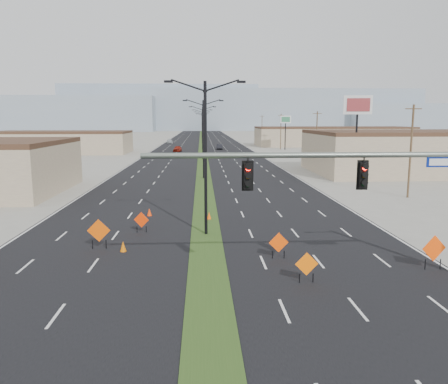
{
  "coord_description": "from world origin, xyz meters",
  "views": [
    {
      "loc": [
        -0.26,
        -16.32,
        7.6
      ],
      "look_at": [
        1.1,
        10.03,
        3.2
      ],
      "focal_mm": 35.0,
      "sensor_mm": 36.0,
      "label": 1
    }
  ],
  "objects_px": {
    "streetlight_4": "(202,126)",
    "pole_sign_east_far": "(286,122)",
    "construction_sign_3": "(307,265)",
    "cone_3": "(149,212)",
    "streetlight_0": "(206,153)",
    "streetlight_2": "(203,131)",
    "construction_sign_4": "(279,244)",
    "construction_sign_2": "(99,231)",
    "construction_sign_5": "(434,249)",
    "car_mid": "(220,147)",
    "cone_2": "(279,236)",
    "streetlight_3": "(202,128)",
    "pole_sign_east_near": "(358,111)",
    "signal_mast": "(405,185)",
    "cone_0": "(123,247)",
    "streetlight_1": "(203,137)",
    "streetlight_6": "(202,124)",
    "construction_sign_1": "(141,221)",
    "streetlight_5": "(202,125)",
    "car_far": "(170,141)",
    "car_left": "(178,149)",
    "cone_1": "(209,216)"
  },
  "relations": [
    {
      "from": "streetlight_4",
      "to": "pole_sign_east_far",
      "type": "distance_m",
      "value": 37.06
    },
    {
      "from": "construction_sign_3",
      "to": "cone_3",
      "type": "distance_m",
      "value": 17.44
    },
    {
      "from": "streetlight_0",
      "to": "streetlight_2",
      "type": "height_order",
      "value": "same"
    },
    {
      "from": "streetlight_4",
      "to": "construction_sign_4",
      "type": "distance_m",
      "value": 117.49
    },
    {
      "from": "construction_sign_2",
      "to": "construction_sign_5",
      "type": "relative_size",
      "value": 0.99
    },
    {
      "from": "car_mid",
      "to": "construction_sign_4",
      "type": "bearing_deg",
      "value": -86.55
    },
    {
      "from": "cone_3",
      "to": "cone_2",
      "type": "bearing_deg",
      "value": -40.32
    },
    {
      "from": "streetlight_3",
      "to": "pole_sign_east_near",
      "type": "relative_size",
      "value": 0.96
    },
    {
      "from": "signal_mast",
      "to": "cone_0",
      "type": "xyz_separation_m",
      "value": [
        -13.41,
        6.39,
        -4.48
      ]
    },
    {
      "from": "cone_0",
      "to": "cone_3",
      "type": "distance_m",
      "value": 9.51
    },
    {
      "from": "construction_sign_2",
      "to": "construction_sign_5",
      "type": "bearing_deg",
      "value": -14.17
    },
    {
      "from": "streetlight_1",
      "to": "construction_sign_5",
      "type": "distance_m",
      "value": 37.61
    },
    {
      "from": "streetlight_2",
      "to": "streetlight_3",
      "type": "distance_m",
      "value": 28.0
    },
    {
      "from": "signal_mast",
      "to": "pole_sign_east_far",
      "type": "bearing_deg",
      "value": 82.32
    },
    {
      "from": "streetlight_6",
      "to": "pole_sign_east_near",
      "type": "bearing_deg",
      "value": -82.47
    },
    {
      "from": "car_mid",
      "to": "construction_sign_1",
      "type": "bearing_deg",
      "value": -92.33
    },
    {
      "from": "cone_0",
      "to": "cone_2",
      "type": "distance_m",
      "value": 9.63
    },
    {
      "from": "streetlight_4",
      "to": "cone_3",
      "type": "bearing_deg",
      "value": -92.4
    },
    {
      "from": "streetlight_2",
      "to": "streetlight_5",
      "type": "xyz_separation_m",
      "value": [
        0.0,
        84.0,
        0.0
      ]
    },
    {
      "from": "construction_sign_5",
      "to": "pole_sign_east_far",
      "type": "xyz_separation_m",
      "value": [
        9.38,
        88.96,
        5.82
      ]
    },
    {
      "from": "construction_sign_3",
      "to": "cone_0",
      "type": "relative_size",
      "value": 2.38
    },
    {
      "from": "streetlight_1",
      "to": "construction_sign_1",
      "type": "distance_m",
      "value": 27.98
    },
    {
      "from": "car_far",
      "to": "construction_sign_3",
      "type": "distance_m",
      "value": 122.56
    },
    {
      "from": "streetlight_2",
      "to": "car_left",
      "type": "relative_size",
      "value": 2.47
    },
    {
      "from": "streetlight_6",
      "to": "signal_mast",
      "type": "bearing_deg",
      "value": -87.25
    },
    {
      "from": "car_far",
      "to": "streetlight_5",
      "type": "bearing_deg",
      "value": 63.11
    },
    {
      "from": "construction_sign_2",
      "to": "cone_0",
      "type": "height_order",
      "value": "construction_sign_2"
    },
    {
      "from": "signal_mast",
      "to": "streetlight_4",
      "type": "distance_m",
      "value": 122.3
    },
    {
      "from": "car_left",
      "to": "cone_1",
      "type": "relative_size",
      "value": 6.74
    },
    {
      "from": "streetlight_5",
      "to": "streetlight_2",
      "type": "bearing_deg",
      "value": -90.0
    },
    {
      "from": "streetlight_1",
      "to": "streetlight_3",
      "type": "relative_size",
      "value": 1.0
    },
    {
      "from": "construction_sign_3",
      "to": "cone_0",
      "type": "height_order",
      "value": "construction_sign_3"
    },
    {
      "from": "streetlight_2",
      "to": "car_far",
      "type": "distance_m",
      "value": 57.78
    },
    {
      "from": "streetlight_5",
      "to": "construction_sign_5",
      "type": "xyz_separation_m",
      "value": [
        11.5,
        -147.54,
        -4.34
      ]
    },
    {
      "from": "cone_0",
      "to": "car_mid",
      "type": "bearing_deg",
      "value": 83.92
    },
    {
      "from": "streetlight_5",
      "to": "construction_sign_2",
      "type": "distance_m",
      "value": 143.19
    },
    {
      "from": "construction_sign_4",
      "to": "pole_sign_east_near",
      "type": "relative_size",
      "value": 0.14
    },
    {
      "from": "construction_sign_1",
      "to": "cone_1",
      "type": "distance_m",
      "value": 5.92
    },
    {
      "from": "cone_0",
      "to": "signal_mast",
      "type": "bearing_deg",
      "value": -25.49
    },
    {
      "from": "streetlight_2",
      "to": "construction_sign_4",
      "type": "height_order",
      "value": "streetlight_2"
    },
    {
      "from": "construction_sign_2",
      "to": "cone_1",
      "type": "xyz_separation_m",
      "value": [
        6.64,
        7.35,
        -0.77
      ]
    },
    {
      "from": "construction_sign_1",
      "to": "car_far",
      "type": "bearing_deg",
      "value": 107.93
    },
    {
      "from": "streetlight_2",
      "to": "pole_sign_east_near",
      "type": "bearing_deg",
      "value": -58.56
    },
    {
      "from": "streetlight_2",
      "to": "cone_1",
      "type": "relative_size",
      "value": 16.67
    },
    {
      "from": "car_far",
      "to": "cone_1",
      "type": "bearing_deg",
      "value": -90.44
    },
    {
      "from": "streetlight_4",
      "to": "construction_sign_5",
      "type": "relative_size",
      "value": 5.51
    },
    {
      "from": "cone_1",
      "to": "construction_sign_3",
      "type": "bearing_deg",
      "value": -72.04
    },
    {
      "from": "streetlight_2",
      "to": "cone_0",
      "type": "height_order",
      "value": "streetlight_2"
    },
    {
      "from": "construction_sign_1",
      "to": "car_left",
      "type": "bearing_deg",
      "value": 106.04
    },
    {
      "from": "pole_sign_east_far",
      "to": "construction_sign_4",
      "type": "bearing_deg",
      "value": -109.43
    }
  ]
}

